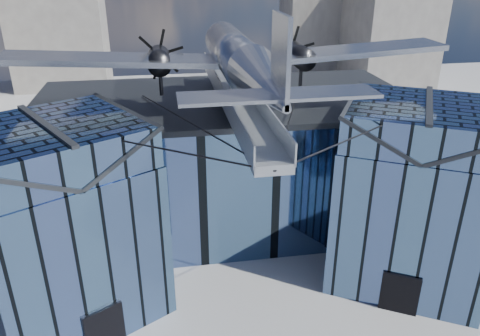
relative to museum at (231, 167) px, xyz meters
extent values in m
plane|color=gray|center=(0.00, -5.82, -5.54)|extent=(120.00, 120.00, 0.00)
cube|color=#435F8A|center=(0.00, 3.18, -0.79)|extent=(28.00, 14.00, 9.50)
cube|color=#222529|center=(0.00, 3.18, 4.16)|extent=(28.00, 14.00, 0.40)
cube|color=#435F8A|center=(-10.50, -6.82, -0.79)|extent=(11.79, 11.43, 9.50)
cube|color=#435F8A|center=(-10.50, -6.82, 5.06)|extent=(11.56, 11.20, 2.20)
cube|color=#222529|center=(-12.45, -7.94, 5.06)|extent=(7.98, 9.23, 2.40)
cube|color=#222529|center=(-8.55, -5.69, 5.06)|extent=(7.98, 9.23, 2.40)
cube|color=#222529|center=(-10.50, -6.82, 6.21)|extent=(4.30, 7.10, 0.18)
cube|color=black|center=(-8.48, -10.33, -4.24)|extent=(2.03, 1.32, 2.60)
cube|color=black|center=(-6.60, -4.57, -0.79)|extent=(0.34, 0.34, 9.50)
cube|color=#435F8A|center=(10.50, -6.82, -0.79)|extent=(11.79, 11.43, 9.50)
cube|color=#435F8A|center=(10.50, -6.82, 5.06)|extent=(11.56, 11.20, 2.20)
cube|color=#222529|center=(8.55, -5.69, 5.06)|extent=(7.98, 9.23, 2.40)
cube|color=#222529|center=(12.45, -7.94, 5.06)|extent=(7.98, 9.23, 2.40)
cube|color=#222529|center=(10.50, -6.82, 6.21)|extent=(4.30, 7.10, 0.18)
cube|color=black|center=(8.48, -10.33, -4.24)|extent=(2.03, 1.32, 2.60)
cube|color=black|center=(6.60, -4.57, -0.79)|extent=(0.34, 0.34, 9.50)
cube|color=#A1A7AF|center=(0.00, -2.32, 5.56)|extent=(1.80, 21.00, 0.50)
cube|color=#A1A7AF|center=(-0.90, -2.32, 6.21)|extent=(0.08, 21.00, 1.10)
cube|color=#A1A7AF|center=(0.90, -2.32, 6.21)|extent=(0.08, 21.00, 1.10)
cylinder|color=#A1A7AF|center=(0.00, 7.18, 4.89)|extent=(0.44, 0.44, 1.35)
cylinder|color=#A1A7AF|center=(0.00, 1.18, 4.89)|extent=(0.44, 0.44, 1.35)
cylinder|color=#A1A7AF|center=(0.00, -2.82, 4.89)|extent=(0.44, 0.44, 1.35)
cylinder|color=#A1A7AF|center=(0.00, -1.82, 6.51)|extent=(0.70, 0.70, 1.40)
cylinder|color=black|center=(-5.25, -9.82, 5.86)|extent=(10.55, 6.08, 0.69)
cylinder|color=black|center=(5.25, -9.82, 5.86)|extent=(10.55, 6.08, 0.69)
cylinder|color=black|center=(-3.00, -4.32, 5.01)|extent=(6.09, 17.04, 1.19)
cylinder|color=black|center=(3.00, -4.32, 5.01)|extent=(6.09, 17.04, 1.19)
cylinder|color=#A5A9B2|center=(0.00, -1.82, 8.46)|extent=(2.50, 11.00, 2.50)
sphere|color=#A5A9B2|center=(0.00, 3.68, 8.46)|extent=(2.50, 2.50, 2.50)
cube|color=black|center=(0.00, 2.68, 9.15)|extent=(1.60, 1.40, 0.50)
cone|color=#A5A9B2|center=(0.00, -10.82, 8.76)|extent=(2.50, 7.00, 2.50)
cube|color=#A5A9B2|center=(0.00, -13.12, 10.36)|extent=(0.18, 2.40, 3.40)
cube|color=#A5A9B2|center=(0.00, -13.02, 8.96)|extent=(8.00, 1.80, 0.14)
cube|color=#A5A9B2|center=(-7.00, -0.82, 8.16)|extent=(14.00, 3.20, 1.08)
cylinder|color=black|center=(-4.60, -0.22, 7.91)|extent=(1.44, 3.20, 1.44)
cone|color=black|center=(-4.60, 1.58, 7.91)|extent=(0.70, 0.70, 0.70)
cube|color=black|center=(-4.60, 1.73, 7.91)|extent=(1.05, 0.06, 3.33)
cube|color=black|center=(-4.60, 1.73, 7.91)|extent=(2.53, 0.06, 2.53)
cube|color=black|center=(-4.60, 1.73, 7.91)|extent=(3.33, 0.06, 1.05)
cylinder|color=black|center=(-4.60, -0.82, 6.69)|extent=(0.24, 0.24, 1.75)
cube|color=#A5A9B2|center=(7.00, -0.82, 8.16)|extent=(14.00, 3.20, 1.08)
cylinder|color=black|center=(4.60, -0.22, 7.91)|extent=(1.44, 3.20, 1.44)
cone|color=black|center=(4.60, 1.58, 7.91)|extent=(0.70, 0.70, 0.70)
cube|color=black|center=(4.60, 1.73, 7.91)|extent=(1.05, 0.06, 3.33)
cube|color=black|center=(4.60, 1.73, 7.91)|extent=(2.53, 0.06, 2.53)
cube|color=black|center=(4.60, 1.73, 7.91)|extent=(3.33, 0.06, 1.05)
cylinder|color=black|center=(4.60, -0.82, 6.69)|extent=(0.24, 0.24, 1.75)
cube|color=gray|center=(32.00, 42.18, 3.46)|extent=(12.00, 14.00, 18.00)
cube|color=gray|center=(-20.00, 49.18, 1.46)|extent=(14.00, 10.00, 14.00)
camera|label=1|loc=(-4.51, -30.50, 13.98)|focal=35.00mm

